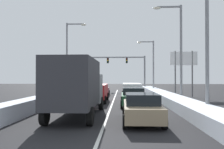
# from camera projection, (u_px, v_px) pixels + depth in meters

# --- Properties ---
(ground_plane) EXTENTS (120.00, 120.00, 0.00)m
(ground_plane) POSITION_uv_depth(u_px,v_px,m) (112.00, 105.00, 18.94)
(ground_plane) COLOR black
(lane_stripe_between_right_lane_and_center_lane) EXTENTS (0.14, 38.11, 0.01)m
(lane_stripe_between_right_lane_and_center_lane) POSITION_uv_depth(u_px,v_px,m) (113.00, 100.00, 22.40)
(lane_stripe_between_right_lane_and_center_lane) COLOR silver
(lane_stripe_between_right_lane_and_center_lane) RESTS_ON ground
(snow_bank_right_shoulder) EXTENTS (1.82, 38.11, 0.74)m
(snow_bank_right_shoulder) POSITION_uv_depth(u_px,v_px,m) (166.00, 97.00, 22.16)
(snow_bank_right_shoulder) COLOR silver
(snow_bank_right_shoulder) RESTS_ON ground
(snow_bank_left_shoulder) EXTENTS (1.20, 38.11, 0.92)m
(snow_bank_left_shoulder) POSITION_uv_depth(u_px,v_px,m) (62.00, 96.00, 22.66)
(snow_bank_left_shoulder) COLOR silver
(snow_bank_left_shoulder) RESTS_ON ground
(sedan_tan_right_lane_nearest) EXTENTS (2.00, 4.50, 1.51)m
(sedan_tan_right_lane_nearest) POSITION_uv_depth(u_px,v_px,m) (142.00, 108.00, 11.54)
(sedan_tan_right_lane_nearest) COLOR #937F60
(sedan_tan_right_lane_nearest) RESTS_ON ground
(sedan_green_right_lane_second) EXTENTS (2.00, 4.50, 1.51)m
(sedan_green_right_lane_second) POSITION_uv_depth(u_px,v_px,m) (133.00, 97.00, 18.02)
(sedan_green_right_lane_second) COLOR #1E5633
(sedan_green_right_lane_second) RESTS_ON ground
(suv_white_right_lane_third) EXTENTS (2.16, 4.90, 1.67)m
(suv_white_right_lane_third) POSITION_uv_depth(u_px,v_px,m) (132.00, 89.00, 24.55)
(suv_white_right_lane_third) COLOR silver
(suv_white_right_lane_third) RESTS_ON ground
(box_truck_center_lane_nearest) EXTENTS (2.53, 7.20, 3.36)m
(box_truck_center_lane_nearest) POSITION_uv_depth(u_px,v_px,m) (77.00, 85.00, 13.20)
(box_truck_center_lane_nearest) COLOR slate
(box_truck_center_lane_nearest) RESTS_ON ground
(suv_red_center_lane_second) EXTENTS (2.16, 4.90, 1.67)m
(suv_red_center_lane_second) POSITION_uv_depth(u_px,v_px,m) (96.00, 91.00, 21.08)
(suv_red_center_lane_second) COLOR maroon
(suv_red_center_lane_second) RESTS_ON ground
(sedan_maroon_center_lane_third) EXTENTS (2.00, 4.50, 1.51)m
(sedan_maroon_center_lane_third) POSITION_uv_depth(u_px,v_px,m) (101.00, 90.00, 28.09)
(sedan_maroon_center_lane_third) COLOR maroon
(sedan_maroon_center_lane_third) RESTS_ON ground
(traffic_light_gantry) EXTENTS (10.60, 0.47, 6.20)m
(traffic_light_gantry) POSITION_uv_depth(u_px,v_px,m) (124.00, 64.00, 39.70)
(traffic_light_gantry) COLOR slate
(traffic_light_gantry) RESTS_ON ground
(street_lamp_right_near) EXTENTS (2.66, 0.36, 7.55)m
(street_lamp_right_near) POSITION_uv_depth(u_px,v_px,m) (201.00, 41.00, 13.55)
(street_lamp_right_near) COLOR gray
(street_lamp_right_near) RESTS_ON ground
(street_lamp_right_mid) EXTENTS (2.66, 0.36, 9.05)m
(street_lamp_right_mid) POSITION_uv_depth(u_px,v_px,m) (177.00, 45.00, 20.46)
(street_lamp_right_mid) COLOR gray
(street_lamp_right_mid) RESTS_ON ground
(street_lamp_right_far) EXTENTS (2.66, 0.36, 8.03)m
(street_lamp_right_far) POSITION_uv_depth(u_px,v_px,m) (151.00, 61.00, 34.33)
(street_lamp_right_far) COLOR gray
(street_lamp_right_far) RESTS_ON ground
(street_lamp_left_mid) EXTENTS (2.66, 0.36, 9.46)m
(street_lamp_left_mid) POSITION_uv_depth(u_px,v_px,m) (69.00, 53.00, 28.86)
(street_lamp_left_mid) COLOR gray
(street_lamp_left_mid) RESTS_ON ground
(roadside_sign_right) EXTENTS (3.20, 0.16, 5.50)m
(roadside_sign_right) POSITION_uv_depth(u_px,v_px,m) (184.00, 63.00, 26.35)
(roadside_sign_right) COLOR #59595B
(roadside_sign_right) RESTS_ON ground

